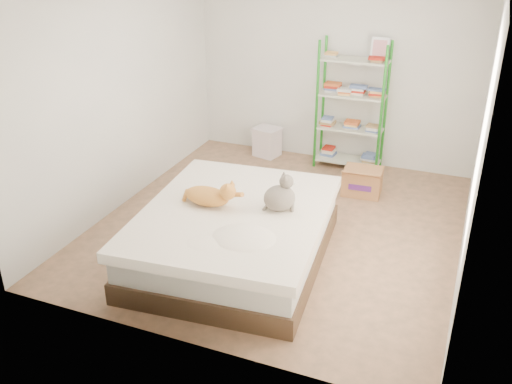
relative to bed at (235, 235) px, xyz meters
The scene contains 7 objects.
room 1.32m from the bed, 78.22° to the left, with size 3.81×4.21×2.61m.
bed is the anchor object (origin of this frame).
orange_cat 0.49m from the bed, behind, with size 0.55×0.30×0.22m, color #EF9D40, non-canonical shape.
grey_cat 0.62m from the bed, 21.92° to the left, with size 0.27×0.32×0.37m, color gray, non-canonical shape.
shelf_unit 2.80m from the bed, 79.99° to the left, with size 0.88×0.36×1.74m.
cardboard_box 2.12m from the bed, 66.69° to the left, with size 0.48×0.46×0.37m.
white_bin 2.76m from the bed, 104.38° to the left, with size 0.42×0.39×0.41m.
Camera 1 is at (1.82, -5.22, 3.07)m, focal length 40.00 mm.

